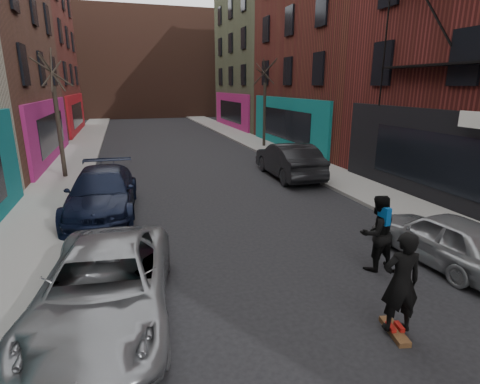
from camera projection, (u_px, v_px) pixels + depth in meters
sidewalk_left at (86, 142)px, 28.92m from camera, size 2.50×84.00×0.13m
sidewalk_right at (240, 136)px, 32.45m from camera, size 2.50×84.00×0.13m
buildings_right at (452, 12)px, 19.46m from camera, size 12.00×56.00×16.00m
building_far at (143, 65)px, 52.65m from camera, size 40.00×10.00×14.00m
tree_left_far at (56, 107)px, 16.99m from camera, size 2.00×2.00×6.50m
tree_right_far at (265, 97)px, 25.97m from camera, size 2.00×2.00×6.80m
parked_left_far at (105, 286)px, 7.00m from camera, size 2.94×5.34×1.42m
parked_left_end at (102, 193)px, 12.81m from camera, size 2.50×5.49×1.56m
parked_right_far at (444, 238)px, 9.33m from camera, size 1.83×3.98×1.32m
parked_right_end at (289, 160)px, 18.03m from camera, size 1.99×5.18×1.68m
skateboard at (394, 331)px, 6.76m from camera, size 0.39×0.83×0.10m
skateboarder at (401, 282)px, 6.49m from camera, size 0.76×0.58×1.87m
pedestrian at (377, 233)px, 8.91m from camera, size 0.95×0.76×1.87m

